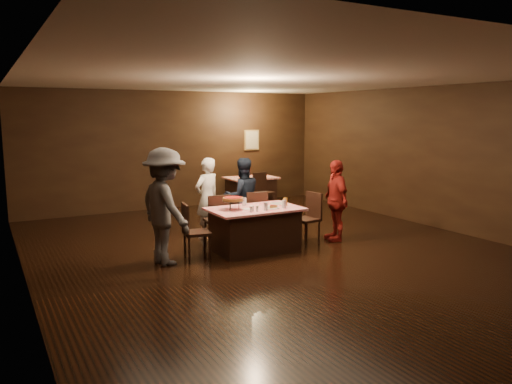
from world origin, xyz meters
TOP-DOWN VIEW (x-y plane):
  - room at (0.00, 0.01)m, footprint 10.00×10.04m
  - main_table at (-0.29, 0.26)m, footprint 1.60×1.00m
  - back_table at (1.75, 4.19)m, footprint 1.30×0.90m
  - chair_far_left at (-0.69, 1.01)m, footprint 0.47×0.47m
  - chair_far_right at (0.11, 1.01)m, footprint 0.49×0.49m
  - chair_end_left at (-1.39, 0.26)m, footprint 0.48×0.48m
  - chair_end_right at (0.81, 0.26)m, footprint 0.47×0.47m
  - chair_back_near at (1.75, 3.49)m, footprint 0.47×0.47m
  - chair_back_far at (1.75, 4.79)m, footprint 0.50×0.50m
  - diner_white_jacket at (-0.64, 1.57)m, footprint 0.67×0.55m
  - diner_navy_hoodie at (0.06, 1.41)m, footprint 0.83×0.69m
  - diner_grey_knit at (-1.92, 0.29)m, footprint 0.90×1.32m
  - diner_red_shirt at (1.42, 0.18)m, footprint 0.60×0.98m
  - pizza_stand at (-0.69, 0.31)m, footprint 0.38×0.38m
  - plate_with_slice at (-0.04, 0.08)m, footprint 0.25×0.25m
  - plate_empty at (0.26, 0.41)m, footprint 0.25×0.25m
  - glass_front_left at (-0.24, -0.04)m, footprint 0.08×0.08m
  - glass_front_right at (0.16, 0.01)m, footprint 0.08×0.08m
  - glass_amber at (0.31, 0.21)m, footprint 0.08×0.08m
  - glass_back at (-0.34, 0.56)m, footprint 0.08×0.08m
  - condiments at (-0.47, -0.02)m, footprint 0.17×0.10m
  - napkin_center at (0.01, 0.26)m, footprint 0.19×0.19m
  - napkin_left at (-0.44, 0.21)m, footprint 0.21×0.21m

SIDE VIEW (x-z plane):
  - main_table at x=-0.29m, z-range 0.00..0.77m
  - back_table at x=1.75m, z-range 0.00..0.77m
  - chair_far_left at x=-0.69m, z-range 0.00..0.95m
  - chair_far_right at x=0.11m, z-range 0.00..0.95m
  - chair_end_left at x=-1.39m, z-range 0.00..0.95m
  - chair_end_right at x=0.81m, z-range 0.00..0.95m
  - chair_back_near at x=1.75m, z-range 0.00..0.95m
  - chair_back_far at x=1.75m, z-range 0.00..0.95m
  - napkin_center at x=0.01m, z-range 0.77..0.78m
  - napkin_left at x=-0.44m, z-range 0.77..0.78m
  - diner_red_shirt at x=1.42m, z-range 0.00..1.55m
  - diner_navy_hoodie at x=0.06m, z-range 0.00..1.55m
  - plate_empty at x=0.26m, z-range 0.77..0.78m
  - diner_white_jacket at x=-0.64m, z-range 0.00..1.57m
  - plate_with_slice at x=-0.04m, z-range 0.76..0.83m
  - condiments at x=-0.47m, z-range 0.77..0.87m
  - glass_front_left at x=-0.24m, z-range 0.77..0.91m
  - glass_front_right at x=0.16m, z-range 0.77..0.91m
  - glass_amber at x=0.31m, z-range 0.77..0.91m
  - glass_back at x=-0.34m, z-range 0.77..0.91m
  - diner_grey_knit at x=-1.92m, z-range 0.00..1.88m
  - pizza_stand at x=-0.69m, z-range 0.84..1.06m
  - room at x=0.00m, z-range 0.63..3.65m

